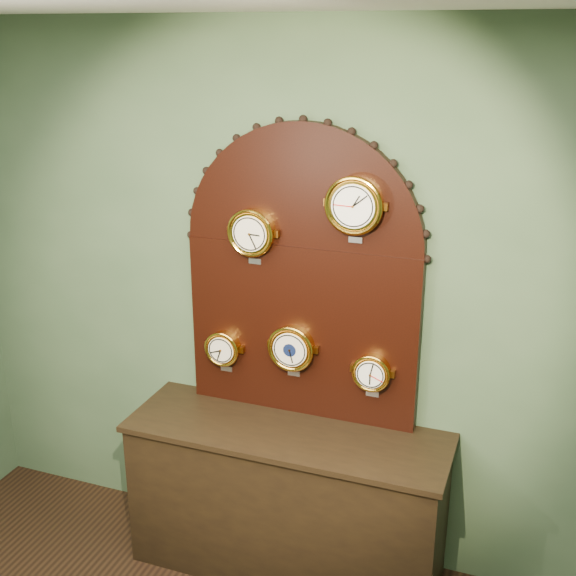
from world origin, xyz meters
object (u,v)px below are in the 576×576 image
at_px(arabic_clock, 355,205).
at_px(hygrometer, 223,348).
at_px(shop_counter, 287,502).
at_px(barometer, 292,348).
at_px(roman_clock, 252,232).
at_px(display_board, 302,266).
at_px(tide_clock, 372,372).

xyz_separation_m(arabic_clock, hygrometer, (-0.69, 0.00, -0.82)).
xyz_separation_m(shop_counter, barometer, (-0.03, 0.15, 0.81)).
bearing_deg(barometer, shop_counter, -79.16).
relative_size(roman_clock, hygrometer, 1.19).
height_order(shop_counter, roman_clock, roman_clock).
bearing_deg(display_board, shop_counter, -90.00).
height_order(hygrometer, barometer, barometer).
bearing_deg(hygrometer, arabic_clock, -0.17).
distance_m(roman_clock, arabic_clock, 0.54).
bearing_deg(shop_counter, hygrometer, 159.44).
xyz_separation_m(shop_counter, tide_clock, (0.39, 0.15, 0.75)).
relative_size(roman_clock, tide_clock, 1.19).
distance_m(shop_counter, barometer, 0.83).
bearing_deg(barometer, arabic_clock, -0.12).
bearing_deg(arabic_clock, roman_clock, 179.91).
distance_m(display_board, arabic_clock, 0.45).
height_order(roman_clock, tide_clock, roman_clock).
bearing_deg(shop_counter, tide_clock, 21.76).
xyz_separation_m(shop_counter, hygrometer, (-0.41, 0.15, 0.75)).
distance_m(arabic_clock, barometer, 0.82).
height_order(barometer, tide_clock, barometer).
xyz_separation_m(roman_clock, barometer, (0.21, -0.00, -0.58)).
bearing_deg(shop_counter, arabic_clock, 29.02).
relative_size(display_board, tide_clock, 6.29).
xyz_separation_m(hygrometer, tide_clock, (0.80, -0.00, -0.00)).
distance_m(display_board, roman_clock, 0.30).
bearing_deg(tide_clock, arabic_clock, -178.93).
height_order(shop_counter, arabic_clock, arabic_clock).
bearing_deg(display_board, barometer, -113.58).
distance_m(hygrometer, barometer, 0.39).
distance_m(barometer, tide_clock, 0.42).
bearing_deg(arabic_clock, shop_counter, -150.98).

